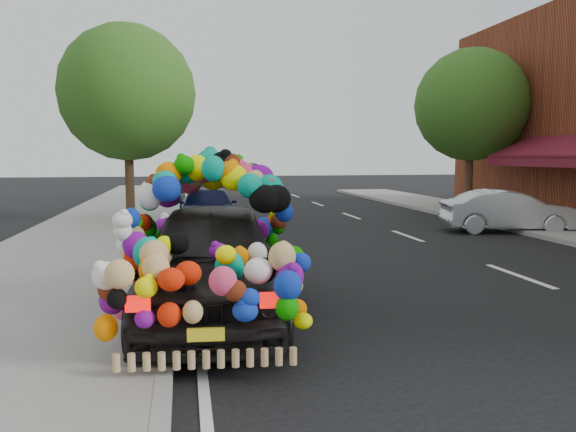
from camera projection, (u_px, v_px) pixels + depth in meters
name	position (u px, v px, depth m)	size (l,w,h in m)	color
ground	(319.00, 285.00, 9.15)	(100.00, 100.00, 0.00)	black
sidewalk	(39.00, 293.00, 8.36)	(4.00, 60.00, 0.12)	gray
kerb	(172.00, 287.00, 8.71)	(0.15, 60.00, 0.13)	gray
lane_markings	(519.00, 276.00, 9.80)	(6.00, 50.00, 0.01)	silver
tree_near_sidewalk	(127.00, 93.00, 17.31)	(4.20, 4.20, 6.13)	#332114
tree_far_b	(471.00, 105.00, 19.97)	(4.00, 4.00, 5.90)	#332114
plush_art_car	(211.00, 234.00, 7.22)	(2.46, 4.73, 2.14)	black
navy_sedan	(207.00, 208.00, 16.20)	(1.63, 4.01, 1.16)	black
silver_hatchback	(509.00, 211.00, 15.41)	(1.24, 3.55, 1.17)	#B0B2B8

